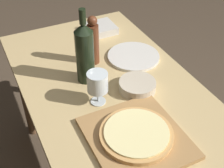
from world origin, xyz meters
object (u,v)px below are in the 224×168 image
at_px(wine_bottle, 85,52).
at_px(small_bowl, 137,86).
at_px(pepper_mill, 93,41).
at_px(wine_glass, 98,83).
at_px(pizza, 136,134).

height_order(wine_bottle, small_bowl, wine_bottle).
bearing_deg(pepper_mill, small_bowl, -73.24).
bearing_deg(small_bowl, pepper_mill, 106.76).
height_order(wine_glass, small_bowl, wine_glass).
xyz_separation_m(wine_glass, small_bowl, (0.18, -0.00, -0.08)).
bearing_deg(pepper_mill, wine_glass, -109.89).
height_order(pepper_mill, wine_glass, pepper_mill).
distance_m(pizza, small_bowl, 0.28).
distance_m(wine_glass, small_bowl, 0.20).
height_order(pizza, wine_glass, wine_glass).
xyz_separation_m(pizza, wine_bottle, (-0.03, 0.41, 0.11)).
distance_m(pizza, wine_glass, 0.26).
relative_size(pepper_mill, wine_glass, 1.68).
relative_size(pizza, wine_glass, 1.84).
xyz_separation_m(pepper_mill, wine_glass, (-0.10, -0.27, -0.02)).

